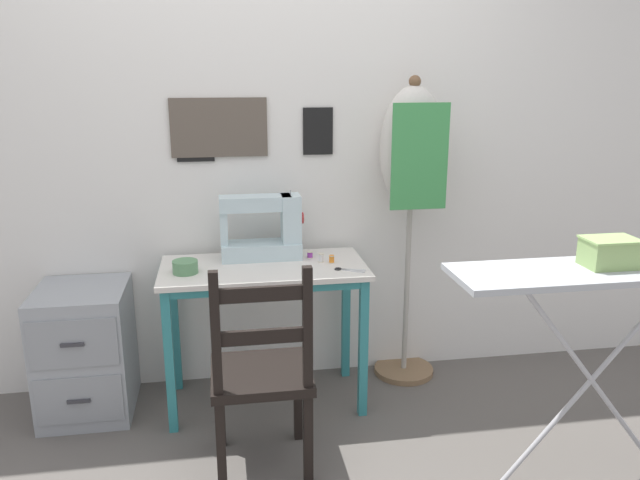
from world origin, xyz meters
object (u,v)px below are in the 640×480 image
object	(u,v)px
filing_cabinet	(86,351)
ironing_board	(604,281)
thread_spool_mid_table	(321,258)
storage_box	(610,252)
fabric_bowl	(185,267)
thread_spool_near_machine	(310,255)
sewing_machine	(266,229)
scissors	(345,270)
thread_spool_far_edge	(332,259)
dress_form	(412,164)
wooden_chair	(261,375)

from	to	relation	value
filing_cabinet	ironing_board	world-z (taller)	ironing_board
thread_spool_mid_table	storage_box	xyz separation A→B (m)	(0.95, -0.81, 0.22)
filing_cabinet	ironing_board	bearing A→B (deg)	-22.77
fabric_bowl	thread_spool_near_machine	world-z (taller)	fabric_bowl
fabric_bowl	filing_cabinet	bearing A→B (deg)	167.77
sewing_machine	thread_spool_near_machine	xyz separation A→B (m)	(0.21, -0.03, -0.13)
scissors	thread_spool_mid_table	distance (m)	0.17
fabric_bowl	thread_spool_far_edge	xyz separation A→B (m)	(0.68, 0.04, -0.01)
thread_spool_far_edge	filing_cabinet	size ratio (longest dim) A/B	0.06
thread_spool_near_machine	thread_spool_far_edge	size ratio (longest dim) A/B	0.87
sewing_machine	ironing_board	size ratio (longest dim) A/B	0.35
fabric_bowl	storage_box	distance (m)	1.77
thread_spool_mid_table	scissors	bearing A→B (deg)	-58.40
thread_spool_far_edge	dress_form	xyz separation A→B (m)	(0.44, 0.18, 0.42)
thread_spool_mid_table	wooden_chair	xyz separation A→B (m)	(-0.33, -0.56, -0.31)
fabric_bowl	dress_form	bearing A→B (deg)	11.49
sewing_machine	fabric_bowl	world-z (taller)	sewing_machine
sewing_machine	wooden_chair	world-z (taller)	sewing_machine
thread_spool_mid_table	ironing_board	world-z (taller)	ironing_board
scissors	thread_spool_near_machine	size ratio (longest dim) A/B	4.29
filing_cabinet	thread_spool_far_edge	bearing A→B (deg)	-3.02
thread_spool_mid_table	filing_cabinet	size ratio (longest dim) A/B	0.07
thread_spool_far_edge	storage_box	bearing A→B (deg)	-41.10
thread_spool_near_machine	thread_spool_far_edge	distance (m)	0.13
wooden_chair	filing_cabinet	world-z (taller)	wooden_chair
thread_spool_far_edge	scissors	bearing A→B (deg)	-71.07
wooden_chair	dress_form	bearing A→B (deg)	41.20
thread_spool_far_edge	filing_cabinet	world-z (taller)	thread_spool_far_edge
dress_form	filing_cabinet	bearing A→B (deg)	-175.70
wooden_chair	storage_box	size ratio (longest dim) A/B	4.67
thread_spool_near_machine	wooden_chair	bearing A→B (deg)	-114.70
thread_spool_far_edge	wooden_chair	size ratio (longest dim) A/B	0.04
thread_spool_far_edge	storage_box	size ratio (longest dim) A/B	0.19
fabric_bowl	ironing_board	xyz separation A→B (m)	(1.57, -0.76, 0.10)
thread_spool_mid_table	fabric_bowl	bearing A→B (deg)	-173.78
sewing_machine	thread_spool_far_edge	world-z (taller)	sewing_machine
thread_spool_far_edge	filing_cabinet	distance (m)	1.25
ironing_board	thread_spool_far_edge	bearing A→B (deg)	137.77
ironing_board	storage_box	bearing A→B (deg)	38.80
sewing_machine	dress_form	distance (m)	0.80
scissors	dress_form	size ratio (longest dim) A/B	0.09
thread_spool_near_machine	wooden_chair	size ratio (longest dim) A/B	0.04
thread_spool_near_machine	sewing_machine	bearing A→B (deg)	170.83
fabric_bowl	ironing_board	distance (m)	1.75
scissors	filing_cabinet	distance (m)	1.30
fabric_bowl	filing_cabinet	world-z (taller)	fabric_bowl
sewing_machine	thread_spool_mid_table	size ratio (longest dim) A/B	9.53
scissors	filing_cabinet	size ratio (longest dim) A/B	0.23
storage_box	thread_spool_mid_table	bearing A→B (deg)	139.50
filing_cabinet	storage_box	world-z (taller)	storage_box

